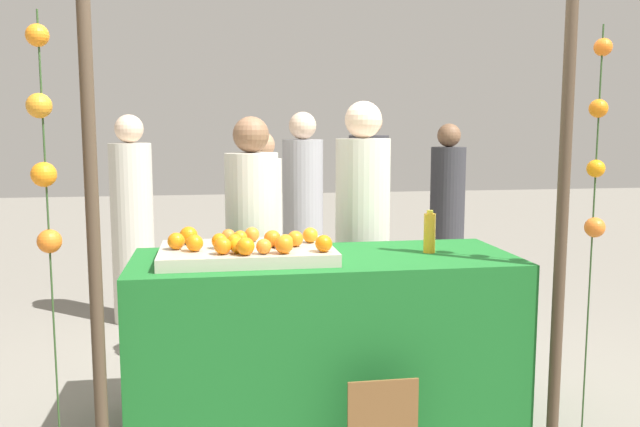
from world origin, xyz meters
TOP-DOWN VIEW (x-y plane):
  - ground_plane at (0.00, 0.00)m, footprint 24.00×24.00m
  - stall_counter at (0.00, 0.00)m, footprint 1.94×0.78m
  - orange_tray at (-0.39, -0.01)m, footprint 0.85×0.55m
  - orange_0 at (-0.33, -0.21)m, footprint 0.07×0.07m
  - orange_1 at (-0.36, 0.14)m, footprint 0.08×0.08m
  - orange_2 at (-0.65, -0.09)m, footprint 0.08×0.08m
  - orange_3 at (-0.27, -0.03)m, footprint 0.09×0.09m
  - orange_4 at (-0.46, -0.04)m, footprint 0.07×0.07m
  - orange_5 at (-0.15, -0.03)m, footprint 0.08×0.08m
  - orange_6 at (-0.53, -0.03)m, footprint 0.08×0.08m
  - orange_7 at (-0.42, 0.06)m, footprint 0.07×0.07m
  - orange_8 at (-0.45, -0.16)m, footprint 0.08×0.08m
  - orange_9 at (-0.21, -0.09)m, footprint 0.07×0.07m
  - orange_10 at (-0.23, -0.21)m, footprint 0.09×0.09m
  - orange_11 at (-0.06, 0.07)m, footprint 0.08×0.08m
  - orange_12 at (-0.41, -0.22)m, footprint 0.08×0.08m
  - orange_13 at (-0.68, 0.12)m, footprint 0.09×0.09m
  - orange_14 at (-0.48, 0.12)m, footprint 0.07×0.07m
  - orange_15 at (-0.52, -0.18)m, footprint 0.08×0.08m
  - orange_16 at (-0.74, -0.02)m, footprint 0.08×0.08m
  - orange_17 at (-0.04, -0.20)m, footprint 0.08×0.08m
  - juice_bottle at (0.56, 0.01)m, footprint 0.06×0.06m
  - chalkboard_sign at (0.17, -0.56)m, footprint 0.32×0.03m
  - vendor_left at (-0.33, 0.69)m, footprint 0.32×0.32m
  - vendor_right at (0.36, 0.73)m, footprint 0.34×0.34m
  - crowd_person_0 at (-1.18, 2.03)m, footprint 0.33×0.33m
  - crowd_person_1 at (-0.20, 1.64)m, footprint 0.30×0.30m
  - crowd_person_2 at (0.76, 2.23)m, footprint 0.34×0.34m
  - crowd_person_3 at (0.17, 2.08)m, footprint 0.33×0.33m
  - crowd_person_4 at (1.55, 2.46)m, footprint 0.31×0.31m
  - canopy_post_left at (-1.05, -0.43)m, footprint 0.06×0.06m
  - canopy_post_right at (1.05, -0.43)m, footprint 0.06×0.06m
  - garland_strand_left at (-1.22, -0.46)m, footprint 0.11×0.11m
  - garland_strand_right at (1.19, -0.46)m, footprint 0.10×0.10m

SIDE VIEW (x-z plane):
  - ground_plane at x=0.00m, z-range 0.00..0.00m
  - chalkboard_sign at x=0.17m, z-range -0.01..0.43m
  - stall_counter at x=0.00m, z-range 0.00..0.88m
  - crowd_person_1 at x=-0.20m, z-range -0.05..1.45m
  - crowd_person_4 at x=1.55m, z-range -0.05..1.51m
  - vendor_left at x=-0.33m, z-range -0.05..1.54m
  - crowd_person_0 at x=-1.18m, z-range -0.06..1.57m
  - crowd_person_3 at x=0.17m, z-range -0.06..1.60m
  - crowd_person_2 at x=0.76m, z-range -0.06..1.63m
  - vendor_right at x=0.36m, z-range -0.06..1.63m
  - orange_tray at x=-0.39m, z-range 0.88..0.94m
  - orange_14 at x=-0.48m, z-range 0.94..1.01m
  - orange_0 at x=-0.33m, z-range 0.94..1.01m
  - orange_4 at x=-0.46m, z-range 0.94..1.01m
  - orange_7 at x=-0.42m, z-range 0.94..1.01m
  - orange_9 at x=-0.21m, z-range 0.94..1.01m
  - orange_8 at x=-0.45m, z-range 0.94..1.01m
  - orange_6 at x=-0.53m, z-range 0.94..1.02m
  - orange_1 at x=-0.36m, z-range 0.94..1.02m
  - orange_11 at x=-0.06m, z-range 0.94..1.02m
  - orange_5 at x=-0.15m, z-range 0.94..1.02m
  - orange_15 at x=-0.52m, z-range 0.94..1.02m
  - orange_2 at x=-0.65m, z-range 0.94..1.02m
  - orange_17 at x=-0.04m, z-range 0.94..1.02m
  - orange_16 at x=-0.74m, z-range 0.94..1.02m
  - orange_12 at x=-0.41m, z-range 0.94..1.02m
  - orange_3 at x=-0.27m, z-range 0.94..1.02m
  - orange_10 at x=-0.23m, z-range 0.94..1.03m
  - juice_bottle at x=0.56m, z-range 0.87..1.10m
  - orange_13 at x=-0.68m, z-range 0.94..1.03m
  - canopy_post_left at x=-1.05m, z-range 0.00..2.16m
  - canopy_post_right at x=1.05m, z-range 0.00..2.16m
  - garland_strand_right at x=1.19m, z-range 0.42..2.41m
  - garland_strand_left at x=-1.22m, z-range 0.44..2.43m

